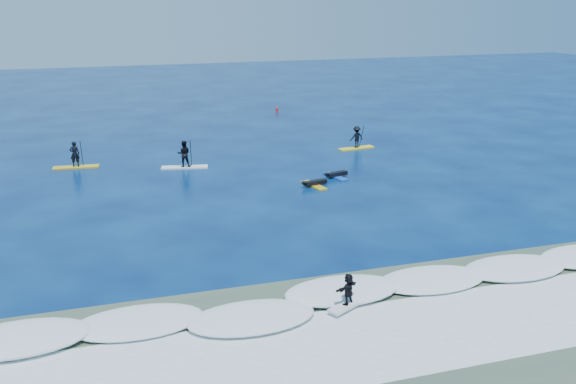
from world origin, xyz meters
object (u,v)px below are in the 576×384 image
object	(u,v)px
sup_paddler_center	(184,156)
sup_paddler_right	(357,139)
prone_paddler_far	(336,175)
prone_paddler_near	(314,184)
sup_paddler_left	(75,158)
wave_surfer	(348,291)
marker_buoy	(277,110)

from	to	relation	value
sup_paddler_center	sup_paddler_right	distance (m)	13.69
sup_paddler_right	prone_paddler_far	distance (m)	8.39
sup_paddler_right	prone_paddler_near	world-z (taller)	sup_paddler_right
sup_paddler_left	sup_paddler_right	xyz separation A→B (m)	(20.74, -0.55, 0.12)
sup_paddler_left	prone_paddler_near	size ratio (longest dim) A/B	1.37
sup_paddler_center	wave_surfer	bearing A→B (deg)	-71.91
sup_paddler_right	marker_buoy	xyz separation A→B (m)	(-1.34, 17.18, -0.53)
sup_paddler_right	prone_paddler_far	world-z (taller)	sup_paddler_right
wave_surfer	sup_paddler_center	bearing A→B (deg)	68.35
sup_paddler_left	wave_surfer	distance (m)	26.80
sup_paddler_left	prone_paddler_far	world-z (taller)	sup_paddler_left
sup_paddler_right	marker_buoy	size ratio (longest dim) A/B	4.83
wave_surfer	sup_paddler_right	bearing A→B (deg)	37.40
prone_paddler_near	prone_paddler_far	world-z (taller)	prone_paddler_near
wave_surfer	marker_buoy	world-z (taller)	wave_surfer
sup_paddler_left	sup_paddler_center	world-z (taller)	sup_paddler_center
prone_paddler_near	marker_buoy	size ratio (longest dim) A/B	3.70
sup_paddler_left	sup_paddler_center	xyz separation A→B (m)	(7.16, -2.27, 0.16)
sup_paddler_left	prone_paddler_near	world-z (taller)	sup_paddler_left
sup_paddler_left	marker_buoy	distance (m)	25.57
sup_paddler_left	sup_paddler_right	bearing A→B (deg)	3.82
sup_paddler_right	sup_paddler_center	bearing A→B (deg)	179.22
wave_surfer	prone_paddler_near	bearing A→B (deg)	46.18
sup_paddler_center	marker_buoy	xyz separation A→B (m)	(12.25, 18.91, -0.56)
sup_paddler_center	prone_paddler_near	size ratio (longest dim) A/B	1.43
wave_surfer	prone_paddler_far	bearing A→B (deg)	41.26
sup_paddler_center	prone_paddler_near	distance (m)	9.83
sup_paddler_left	wave_surfer	world-z (taller)	sup_paddler_left
sup_paddler_left	sup_paddler_center	bearing A→B (deg)	-12.25
sup_paddler_right	wave_surfer	world-z (taller)	sup_paddler_right
sup_paddler_center	prone_paddler_far	size ratio (longest dim) A/B	1.46
marker_buoy	wave_surfer	bearing A→B (deg)	-102.83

